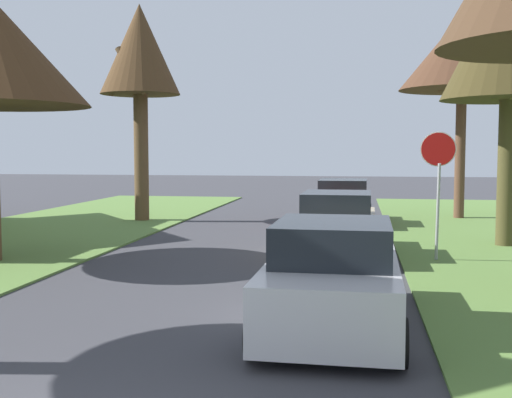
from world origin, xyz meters
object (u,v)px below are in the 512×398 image
object	(u,v)px
parked_sedan_silver	(333,278)
parked_sedan_red	(343,204)
parked_sedan_tan	(337,226)
street_tree_right_mid_b	(511,31)
street_tree_left_mid_b	(140,54)
stop_sign_far	(438,167)
street_tree_right_far	(463,52)

from	to	relation	value
parked_sedan_silver	parked_sedan_red	size ratio (longest dim) A/B	1.00
parked_sedan_tan	parked_sedan_red	bearing A→B (deg)	90.05
street_tree_right_mid_b	parked_sedan_silver	world-z (taller)	street_tree_right_mid_b
parked_sedan_silver	parked_sedan_tan	bearing A→B (deg)	91.36
street_tree_right_mid_b	parked_sedan_silver	distance (m)	10.68
street_tree_left_mid_b	stop_sign_far	bearing A→B (deg)	-36.03
street_tree_right_far	street_tree_left_mid_b	size ratio (longest dim) A/B	0.98
street_tree_right_mid_b	stop_sign_far	bearing A→B (deg)	-128.46
street_tree_left_mid_b	parked_sedan_silver	bearing A→B (deg)	-59.95
street_tree_right_mid_b	parked_sedan_tan	xyz separation A→B (m)	(-4.38, -2.16, -4.95)
stop_sign_far	street_tree_left_mid_b	bearing A→B (deg)	143.97
stop_sign_far	street_tree_right_mid_b	bearing A→B (deg)	51.54
street_tree_left_mid_b	parked_sedan_tan	size ratio (longest dim) A/B	1.75
stop_sign_far	street_tree_right_mid_b	xyz separation A→B (m)	(2.07, 2.61, 3.48)
street_tree_left_mid_b	parked_sedan_tan	world-z (taller)	street_tree_left_mid_b
street_tree_left_mid_b	parked_sedan_tan	distance (m)	11.09
street_tree_right_mid_b	street_tree_right_far	bearing A→B (deg)	90.97
stop_sign_far	street_tree_right_mid_b	size ratio (longest dim) A/B	0.39
street_tree_right_far	street_tree_left_mid_b	world-z (taller)	street_tree_left_mid_b
street_tree_right_mid_b	street_tree_left_mid_b	world-z (taller)	street_tree_left_mid_b
stop_sign_far	street_tree_right_far	distance (m)	10.59
street_tree_left_mid_b	parked_sedan_tan	xyz separation A→B (m)	(7.27, -6.51, -5.28)
parked_sedan_tan	stop_sign_far	bearing A→B (deg)	-11.11
stop_sign_far	parked_sedan_tan	xyz separation A→B (m)	(-2.30, 0.45, -1.47)
parked_sedan_red	street_tree_right_far	bearing A→B (deg)	29.38
street_tree_right_far	stop_sign_far	bearing A→B (deg)	-101.50
stop_sign_far	street_tree_left_mid_b	size ratio (longest dim) A/B	0.38
street_tree_left_mid_b	parked_sedan_tan	bearing A→B (deg)	-41.85
parked_sedan_tan	parked_sedan_red	size ratio (longest dim) A/B	1.00
stop_sign_far	parked_sedan_tan	world-z (taller)	stop_sign_far
street_tree_right_far	parked_sedan_red	world-z (taller)	street_tree_right_far
street_tree_right_far	parked_sedan_tan	world-z (taller)	street_tree_right_far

